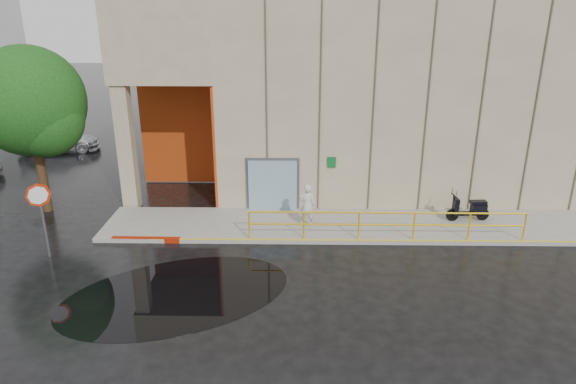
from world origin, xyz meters
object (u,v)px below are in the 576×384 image
scooter (470,202)px  person (307,205)px  car_c (58,140)px  tree_near (33,106)px  stop_sign (40,204)px  red_curb (146,240)px

scooter → person: bearing=-178.7°
car_c → tree_near: size_ratio=0.67×
person → stop_sign: 8.93m
scooter → red_curb: bearing=-175.4°
stop_sign → red_curb: (2.89, 1.18, -1.79)m
stop_sign → red_curb: bearing=11.0°
person → stop_sign: stop_sign is taller
person → car_c: 17.27m
red_curb → tree_near: (-4.64, 2.81, 4.18)m
scooter → red_curb: 11.93m
red_curb → tree_near: bearing=148.8°
scooter → red_curb: size_ratio=0.69×
stop_sign → car_c: stop_sign is taller
car_c → tree_near: tree_near is taller
car_c → tree_near: (3.49, -8.79, 3.63)m
scooter → tree_near: size_ratio=0.25×
red_curb → car_c: 14.17m
stop_sign → tree_near: 4.97m
red_curb → scooter: bearing=8.5°
person → car_c: person is taller
tree_near → stop_sign: bearing=-66.3°
tree_near → person: bearing=-8.8°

